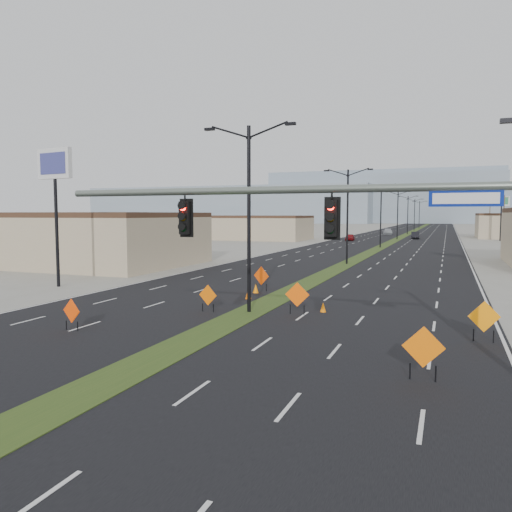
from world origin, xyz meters
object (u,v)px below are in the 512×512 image
(signal_mast, at_px, (395,234))
(car_mid, at_px, (415,235))
(construction_sign_3, at_px, (297,296))
(construction_sign_0, at_px, (72,312))
(streetlight_4, at_px, (408,214))
(streetlight_5, at_px, (414,214))
(streetlight_0, at_px, (249,213))
(streetlight_2, at_px, (381,213))
(car_left, at_px, (350,237))
(construction_sign_4, at_px, (423,349))
(construction_sign_2, at_px, (261,277))
(pole_sign_west, at_px, (55,174))
(cone_3, at_px, (256,288))
(pole_sign_east_far, at_px, (501,205))
(streetlight_1, at_px, (347,213))
(construction_sign_5, at_px, (484,318))
(cone_2, at_px, (323,307))
(cone_0, at_px, (211,295))
(cone_1, at_px, (248,294))
(car_far, at_px, (388,232))
(streetlight_6, at_px, (419,214))
(streetlight_3, at_px, (398,214))
(construction_sign_1, at_px, (208,296))

(signal_mast, xyz_separation_m, car_mid, (-5.07, 96.68, -4.02))
(construction_sign_3, bearing_deg, construction_sign_0, -145.54)
(streetlight_4, height_order, streetlight_5, same)
(streetlight_0, relative_size, streetlight_2, 1.00)
(car_left, relative_size, construction_sign_4, 2.19)
(construction_sign_2, xyz_separation_m, pole_sign_west, (-14.80, -3.27, 7.25))
(cone_3, bearing_deg, pole_sign_west, -171.09)
(car_left, bearing_deg, construction_sign_0, -91.78)
(streetlight_2, xyz_separation_m, pole_sign_east_far, (19.72, 29.05, 1.77))
(streetlight_1, xyz_separation_m, construction_sign_5, (11.50, -30.36, -4.39))
(pole_sign_west, bearing_deg, construction_sign_4, -17.15)
(car_mid, xyz_separation_m, construction_sign_3, (-0.88, -86.31, 0.26))
(streetlight_0, distance_m, streetlight_5, 140.00)
(streetlight_5, relative_size, car_mid, 2.15)
(pole_sign_east_far, bearing_deg, cone_2, -98.71)
(streetlight_0, bearing_deg, construction_sign_4, -41.77)
(construction_sign_0, relative_size, cone_0, 2.58)
(cone_1, bearing_deg, signal_mast, -53.83)
(streetlight_5, relative_size, construction_sign_2, 5.79)
(car_far, bearing_deg, construction_sign_0, -97.75)
(construction_sign_3, bearing_deg, car_left, 92.88)
(car_mid, bearing_deg, streetlight_5, 89.65)
(streetlight_6, xyz_separation_m, car_left, (-8.30, -92.99, -4.75))
(cone_2, bearing_deg, streetlight_6, 91.29)
(construction_sign_3, bearing_deg, streetlight_1, 89.96)
(streetlight_4, xyz_separation_m, car_far, (-4.40, -5.40, -4.63))
(streetlight_1, distance_m, cone_1, 24.66)
(streetlight_3, bearing_deg, streetlight_1, -90.00)
(construction_sign_5, bearing_deg, pole_sign_east_far, 71.14)
(car_far, xyz_separation_m, pole_sign_east_far, (24.12, -21.55, 6.40))
(construction_sign_5, xyz_separation_m, pole_sign_east_far, (8.22, 87.41, 6.15))
(streetlight_1, height_order, construction_sign_3, streetlight_1)
(construction_sign_0, bearing_deg, streetlight_6, 99.10)
(streetlight_0, distance_m, pole_sign_east_far, 87.32)
(streetlight_2, xyz_separation_m, pole_sign_west, (-16.80, -52.00, 2.85))
(construction_sign_2, height_order, cone_0, construction_sign_2)
(construction_sign_2, height_order, pole_sign_west, pole_sign_west)
(car_far, distance_m, pole_sign_east_far, 32.98)
(streetlight_6, bearing_deg, construction_sign_3, -89.11)
(signal_mast, distance_m, construction_sign_5, 9.01)
(streetlight_4, bearing_deg, construction_sign_4, -85.55)
(streetlight_4, relative_size, streetlight_5, 1.00)
(streetlight_1, bearing_deg, streetlight_2, 90.00)
(streetlight_3, bearing_deg, streetlight_4, 90.00)
(streetlight_2, relative_size, construction_sign_1, 6.68)
(streetlight_0, relative_size, construction_sign_0, 6.77)
(streetlight_0, relative_size, pole_sign_east_far, 1.13)
(construction_sign_5, distance_m, cone_1, 14.57)
(streetlight_2, distance_m, cone_3, 49.99)
(signal_mast, height_order, construction_sign_3, signal_mast)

